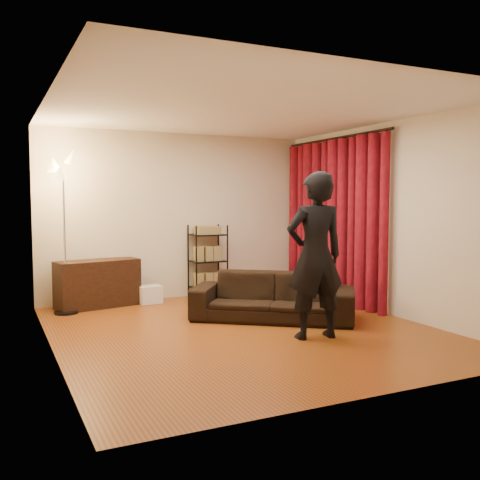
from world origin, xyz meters
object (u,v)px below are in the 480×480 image
person (315,256)px  floor_lamp (64,236)px  storage_boxes (150,294)px  wire_shelf (208,261)px  sofa (273,297)px  media_cabinet (98,284)px

person → floor_lamp: 3.61m
storage_boxes → wire_shelf: size_ratio=0.28×
sofa → person: (-0.02, -1.05, 0.66)m
person → storage_boxes: person is taller
floor_lamp → wire_shelf: bearing=8.4°
storage_boxes → wire_shelf: (1.02, 0.11, 0.46)m
wire_shelf → floor_lamp: 2.39m
media_cabinet → wire_shelf: (1.81, 0.05, 0.25)m
sofa → wire_shelf: bearing=131.3°
media_cabinet → floor_lamp: (-0.50, -0.29, 0.75)m
media_cabinet → storage_boxes: bearing=-16.7°
person → media_cabinet: size_ratio=1.59×
media_cabinet → wire_shelf: bearing=-10.4°
media_cabinet → wire_shelf: 1.83m
floor_lamp → sofa: bearing=-32.7°
sofa → floor_lamp: floor_lamp is taller
storage_boxes → floor_lamp: 1.63m
media_cabinet → wire_shelf: size_ratio=1.01×
wire_shelf → storage_boxes: bearing=179.8°
storage_boxes → floor_lamp: bearing=-170.1°
media_cabinet → storage_boxes: (0.79, -0.06, -0.21)m
media_cabinet → floor_lamp: floor_lamp is taller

